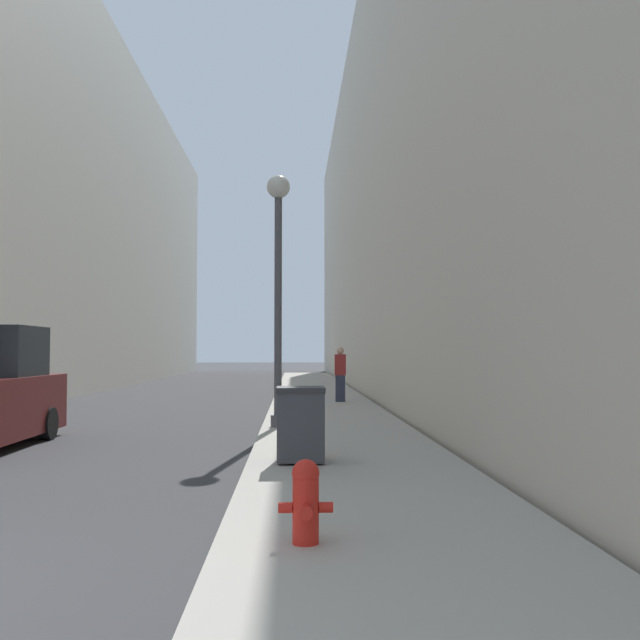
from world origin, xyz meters
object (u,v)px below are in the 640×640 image
at_px(fire_hydrant, 306,499).
at_px(lamppost, 278,262).
at_px(pedestrian_on_sidewalk, 340,374).
at_px(trash_bin, 301,423).

xyz_separation_m(fire_hydrant, lamppost, (-0.44, 9.25, 3.16)).
bearing_deg(pedestrian_on_sidewalk, fire_hydrant, -94.75).
xyz_separation_m(lamppost, pedestrian_on_sidewalk, (1.83, 7.41, -2.66)).
bearing_deg(lamppost, fire_hydrant, -87.27).
xyz_separation_m(fire_hydrant, pedestrian_on_sidewalk, (1.39, 16.67, 0.50)).
bearing_deg(trash_bin, pedestrian_on_sidewalk, 83.56).
height_order(trash_bin, pedestrian_on_sidewalk, pedestrian_on_sidewalk).
relative_size(trash_bin, pedestrian_on_sidewalk, 0.63).
relative_size(fire_hydrant, lamppost, 0.13).
bearing_deg(fire_hydrant, pedestrian_on_sidewalk, 85.25).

